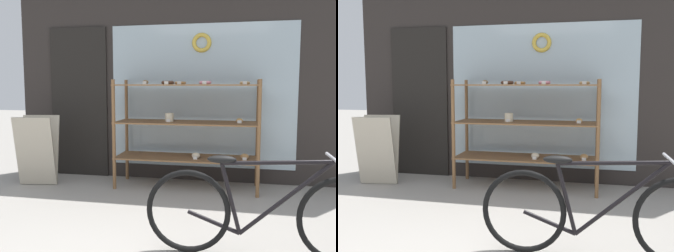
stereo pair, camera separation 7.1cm
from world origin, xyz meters
The scene contains 4 objects.
storefront_facade centered at (-0.05, 3.03, 1.57)m, with size 4.85×0.13×3.22m.
display_case centered at (0.07, 2.61, 0.83)m, with size 1.79×0.55×1.37m.
bicycle centered at (0.93, 0.80, 0.36)m, with size 1.79×0.46×0.79m.
sandwich_board centered at (-1.86, 2.35, 0.45)m, with size 0.54×0.46×0.90m.
Camera 2 is at (0.87, -1.97, 1.31)m, focal length 40.00 mm.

